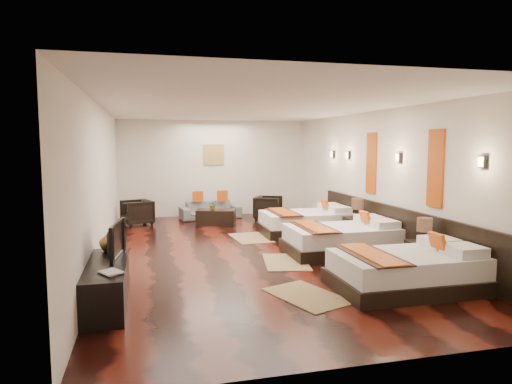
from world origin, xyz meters
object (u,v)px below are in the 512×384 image
object	(u,v)px
bed_near	(408,270)
figurine	(110,240)
sofa	(210,210)
armchair_right	(268,208)
bed_mid	(343,239)
nightstand_a	(423,253)
tv	(111,240)
coffee_table	(216,217)
tv_console	(107,284)
table_plant	(213,205)
armchair_left	(137,213)
nightstand_b	(357,226)
book	(103,274)
bed_far	(307,222)

from	to	relation	value
bed_near	figurine	bearing A→B (deg)	165.21
sofa	armchair_right	size ratio (longest dim) A/B	2.32
bed_mid	figurine	world-z (taller)	figurine
nightstand_a	tv	distance (m)	4.92
tv	coffee_table	world-z (taller)	tv
tv_console	table_plant	size ratio (longest dim) A/B	7.05
table_plant	armchair_left	bearing A→B (deg)	165.54
nightstand_b	book	xyz separation A→B (m)	(-4.95, -3.32, 0.23)
bed_near	bed_far	xyz separation A→B (m)	(-0.00, 4.23, -0.00)
bed_near	bed_mid	world-z (taller)	same
bed_far	bed_near	bearing A→B (deg)	-89.99
book	figurine	xyz separation A→B (m)	(0.00, 1.28, 0.15)
bed_far	armchair_right	xyz separation A→B (m)	(-0.34, 2.19, 0.06)
nightstand_b	armchair_right	bearing A→B (deg)	108.33
armchair_right	sofa	bearing A→B (deg)	97.77
bed_near	figurine	distance (m)	4.36
armchair_left	table_plant	world-z (taller)	armchair_left
figurine	table_plant	world-z (taller)	figurine
tv_console	book	distance (m)	0.63
bed_far	nightstand_b	size ratio (longest dim) A/B	2.21
bed_far	bed_mid	bearing A→B (deg)	-89.99
bed_far	sofa	xyz separation A→B (m)	(-1.90, 2.73, -0.03)
armchair_right	book	bearing A→B (deg)	176.52
bed_far	nightstand_a	bearing A→B (deg)	-77.92
bed_near	nightstand_a	size ratio (longest dim) A/B	2.35
tv	book	xyz separation A→B (m)	(-0.05, -0.83, -0.23)
coffee_table	bed_mid	bearing A→B (deg)	-62.69
armchair_right	tv_console	bearing A→B (deg)	174.28
tv	armchair_left	size ratio (longest dim) A/B	1.18
armchair_left	bed_far	bearing A→B (deg)	42.02
bed_far	book	world-z (taller)	bed_far
nightstand_b	tv	bearing A→B (deg)	-153.10
nightstand_a	figurine	distance (m)	4.97
book	armchair_right	distance (m)	7.65
armchair_left	sofa	bearing A→B (deg)	87.11
armchair_right	coffee_table	xyz separation A→B (m)	(-1.56, -0.51, -0.13)
figurine	coffee_table	bearing A→B (deg)	64.41
tv	armchair_right	xyz separation A→B (m)	(3.81, 5.77, -0.47)
bed_near	sofa	world-z (taller)	bed_near
nightstand_b	table_plant	world-z (taller)	nightstand_b
bed_far	nightstand_a	distance (m)	3.58
bed_near	book	world-z (taller)	bed_near
figurine	nightstand_b	bearing A→B (deg)	22.35
bed_far	coffee_table	xyz separation A→B (m)	(-1.90, 1.68, -0.07)
nightstand_b	coffee_table	xyz separation A→B (m)	(-2.64, 2.77, -0.13)
book	armchair_right	world-z (taller)	armchair_right
book	armchair_left	bearing A→B (deg)	87.41
bed_near	armchair_right	xyz separation A→B (m)	(-0.34, 6.42, 0.05)
nightstand_a	book	xyz separation A→B (m)	(-4.95, -0.91, 0.25)
sofa	armchair_left	world-z (taller)	armchair_left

